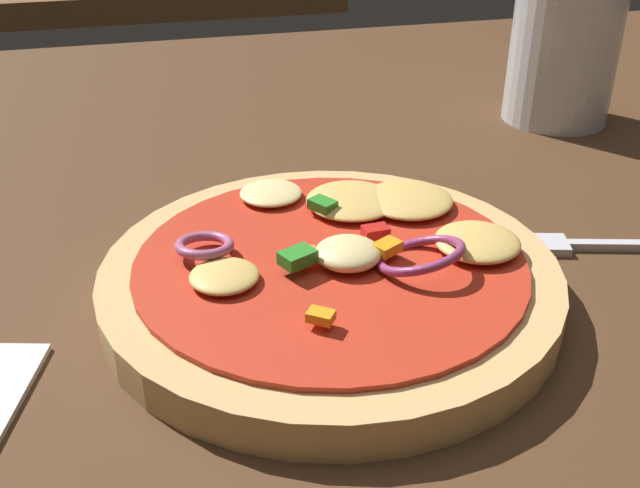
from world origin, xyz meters
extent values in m
cube|color=#4C301C|center=(0.00, 0.00, 0.02)|extent=(1.34, 1.00, 0.04)
cylinder|color=tan|center=(-0.03, -0.04, 0.05)|extent=(0.23, 0.23, 0.02)
cylinder|color=red|center=(-0.03, -0.04, 0.06)|extent=(0.19, 0.19, 0.00)
ellipsoid|color=#E5BC60|center=(0.00, 0.02, 0.06)|extent=(0.05, 0.05, 0.01)
ellipsoid|color=#E5BC60|center=(-0.08, -0.05, 0.06)|extent=(0.03, 0.03, 0.01)
ellipsoid|color=#E5BC60|center=(0.05, -0.05, 0.06)|extent=(0.04, 0.04, 0.01)
ellipsoid|color=#F4DB8E|center=(-0.02, -0.04, 0.07)|extent=(0.03, 0.03, 0.01)
ellipsoid|color=#F4DB8E|center=(-0.04, 0.04, 0.06)|extent=(0.04, 0.04, 0.01)
ellipsoid|color=#E5BC60|center=(0.03, 0.01, 0.06)|extent=(0.05, 0.05, 0.01)
torus|color=#93386B|center=(0.01, -0.06, 0.07)|extent=(0.06, 0.06, 0.02)
torus|color=#B25984|center=(-0.09, -0.02, 0.07)|extent=(0.04, 0.04, 0.01)
cube|color=orange|center=(-0.04, -0.04, 0.06)|extent=(0.01, 0.01, 0.00)
cube|color=#2D8C28|center=(-0.04, -0.05, 0.07)|extent=(0.02, 0.02, 0.01)
cube|color=orange|center=(0.00, -0.04, 0.07)|extent=(0.02, 0.01, 0.01)
cube|color=red|center=(0.00, -0.03, 0.07)|extent=(0.01, 0.01, 0.01)
cube|color=#2D8C28|center=(-0.02, 0.01, 0.07)|extent=(0.02, 0.02, 0.01)
cube|color=orange|center=(-0.05, -0.09, 0.07)|extent=(0.01, 0.01, 0.00)
cube|color=silver|center=(0.11, -0.02, 0.04)|extent=(0.02, 0.02, 0.01)
cube|color=silver|center=(0.08, -0.01, 0.04)|extent=(0.04, 0.01, 0.00)
cube|color=silver|center=(0.08, -0.01, 0.04)|extent=(0.04, 0.01, 0.00)
cube|color=silver|center=(0.08, -0.02, 0.04)|extent=(0.04, 0.01, 0.00)
cube|color=silver|center=(0.08, -0.02, 0.04)|extent=(0.04, 0.01, 0.00)
cylinder|color=silver|center=(0.22, 0.17, 0.10)|extent=(0.08, 0.08, 0.13)
cylinder|color=#9E510F|center=(0.22, 0.17, 0.09)|extent=(0.07, 0.07, 0.10)
camera|label=1|loc=(-0.11, -0.34, 0.25)|focal=42.09mm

